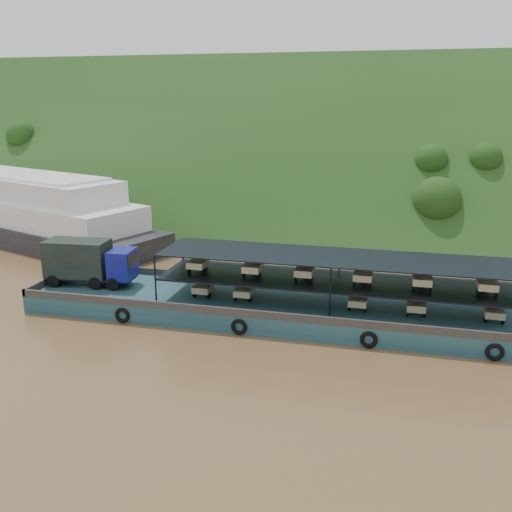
# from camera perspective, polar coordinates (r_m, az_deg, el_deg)

# --- Properties ---
(ground) EXTENTS (160.00, 160.00, 0.00)m
(ground) POSITION_cam_1_polar(r_m,az_deg,el_deg) (39.57, 1.75, -5.79)
(ground) COLOR brown
(ground) RESTS_ON ground
(hillside) EXTENTS (140.00, 39.60, 39.60)m
(hillside) POSITION_cam_1_polar(r_m,az_deg,el_deg) (73.86, 7.83, 4.13)
(hillside) COLOR #193A15
(hillside) RESTS_ON ground
(cargo_barge) EXTENTS (35.00, 7.18, 4.54)m
(cargo_barge) POSITION_cam_1_polar(r_m,az_deg,el_deg) (38.72, 0.98, -4.51)
(cargo_barge) COLOR #143447
(cargo_barge) RESTS_ON ground
(passenger_ferry) EXTENTS (34.98, 19.96, 6.92)m
(passenger_ferry) POSITION_cam_1_polar(r_m,az_deg,el_deg) (64.60, -22.02, 4.23)
(passenger_ferry) COLOR black
(passenger_ferry) RESTS_ON ground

